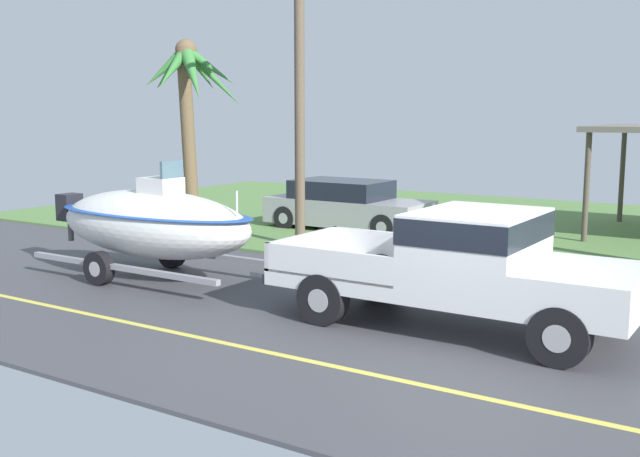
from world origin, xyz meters
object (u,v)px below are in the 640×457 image
Objects in this scene: pickup_truck_towing at (474,264)px; utility_pole at (299,83)px; boat_on_trailer at (153,223)px; palm_tree_near_right at (187,86)px; parked_sedan_near at (347,206)px.

utility_pole is (-6.08, 4.33, 2.88)m from pickup_truck_towing.
pickup_truck_towing is at bearing 0.00° from boat_on_trailer.
pickup_truck_towing is 8.00m from utility_pole.
utility_pole reaches higher than palm_tree_near_right.
pickup_truck_towing is at bearing -35.43° from utility_pole.
boat_on_trailer is at bearing -53.77° from palm_tree_near_right.
parked_sedan_near is (0.01, 7.31, -0.43)m from boat_on_trailer.
boat_on_trailer is 1.14× the size of palm_tree_near_right.
palm_tree_near_right is 0.69× the size of utility_pole.
palm_tree_near_right reaches higher than pickup_truck_towing.
pickup_truck_towing is at bearing -48.04° from parked_sedan_near.
boat_on_trailer is (-6.59, -0.00, 0.08)m from pickup_truck_towing.
parked_sedan_near is 5.45m from palm_tree_near_right.
parked_sedan_near is 0.60× the size of utility_pole.
boat_on_trailer is 0.79× the size of utility_pole.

